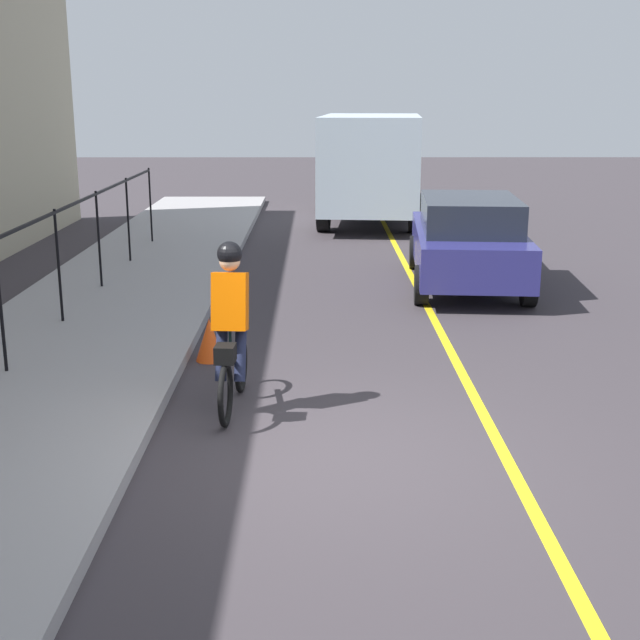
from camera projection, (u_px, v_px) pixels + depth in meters
name	position (u px, v px, depth m)	size (l,w,h in m)	color
ground_plane	(335.00, 457.00, 8.07)	(80.00, 80.00, 0.00)	#363135
lane_line_centre	(505.00, 456.00, 8.08)	(36.00, 0.12, 0.01)	yellow
cyclist_lead	(231.00, 328.00, 9.04)	(1.71, 0.38, 1.83)	black
patrol_sedan	(468.00, 240.00, 15.07)	(4.53, 2.20, 1.58)	navy
box_truck_background	(372.00, 163.00, 22.68)	(6.89, 3.00, 2.78)	#AABBC7
traffic_cone_near	(210.00, 339.00, 10.94)	(0.36, 0.36, 0.55)	#F44F14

